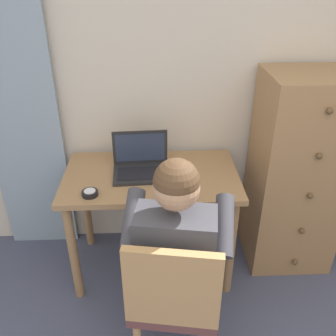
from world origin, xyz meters
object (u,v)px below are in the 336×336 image
(dresser, at_px, (296,175))
(computer_mouse, at_px, (181,175))
(person_seated, at_px, (178,242))
(desk_clock, at_px, (90,193))
(desk, at_px, (151,191))
(chair, at_px, (174,297))
(laptop, at_px, (141,164))

(dresser, height_order, computer_mouse, dresser)
(person_seated, xyz_separation_m, desk_clock, (-0.47, 0.34, 0.08))
(desk, relative_size, chair, 1.21)
(person_seated, xyz_separation_m, computer_mouse, (0.05, 0.50, 0.08))
(chair, xyz_separation_m, computer_mouse, (0.08, 0.69, 0.26))
(laptop, bearing_deg, desk_clock, -137.97)
(dresser, xyz_separation_m, person_seated, (-0.82, -0.64, 0.01))
(computer_mouse, bearing_deg, desk, -177.63)
(dresser, bearing_deg, computer_mouse, -170.00)
(desk, height_order, dresser, dresser)
(person_seated, relative_size, computer_mouse, 12.06)
(desk_clock, bearing_deg, desk, 32.21)
(dresser, height_order, laptop, dresser)
(chair, bearing_deg, computer_mouse, 83.32)
(dresser, distance_m, person_seated, 1.04)
(computer_mouse, bearing_deg, dresser, 26.96)
(chair, bearing_deg, laptop, 101.98)
(dresser, xyz_separation_m, computer_mouse, (-0.76, -0.13, 0.09))
(chair, xyz_separation_m, desk_clock, (-0.44, 0.52, 0.26))
(person_seated, distance_m, desk_clock, 0.58)
(chair, relative_size, desk_clock, 9.87)
(dresser, relative_size, laptop, 3.80)
(computer_mouse, height_order, desk_clock, computer_mouse)
(desk, bearing_deg, person_seated, -76.88)
(desk, relative_size, dresser, 0.80)
(chair, height_order, person_seated, person_seated)
(computer_mouse, bearing_deg, desk_clock, -145.35)
(desk, xyz_separation_m, dresser, (0.95, 0.09, 0.04))
(dresser, bearing_deg, person_seated, -142.00)
(chair, distance_m, person_seated, 0.26)
(computer_mouse, xyz_separation_m, desk_clock, (-0.52, -0.17, -0.00))
(laptop, distance_m, computer_mouse, 0.26)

